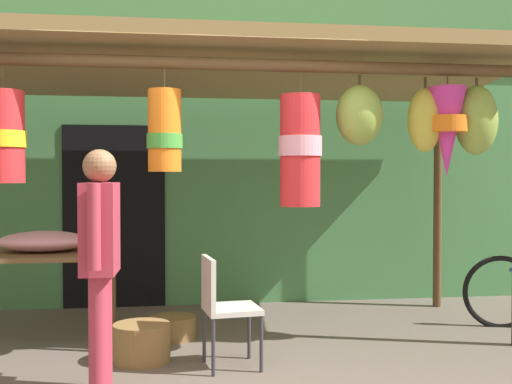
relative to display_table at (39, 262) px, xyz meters
name	(u,v)px	position (x,y,z in m)	size (l,w,h in m)	color
ground_plane	(207,368)	(1.39, -0.87, -0.70)	(30.00, 30.00, 0.00)	#60564C
shop_facade	(193,106)	(1.38, 1.60, 1.54)	(10.65, 0.29, 4.49)	#47844C
market_stall_canopy	(248,87)	(1.81, 0.00, 1.53)	(5.27, 2.11, 2.61)	brown
display_table	(39,262)	(0.00, 0.00, 0.00)	(1.29, 0.74, 0.79)	brown
flower_heap_on_table	(45,241)	(0.04, 0.06, 0.18)	(0.76, 0.53, 0.18)	pink
folding_chair	(222,301)	(1.50, -0.88, -0.20)	(0.45, 0.45, 0.84)	beige
wicker_basket_by_table	(142,343)	(0.89, -0.63, -0.56)	(0.44, 0.44, 0.30)	olive
wicker_basket_spare	(173,328)	(1.14, 0.02, -0.61)	(0.41, 0.41, 0.20)	brown
customer_foreground	(100,250)	(0.65, -1.32, 0.25)	(0.24, 0.59, 1.62)	#B23347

